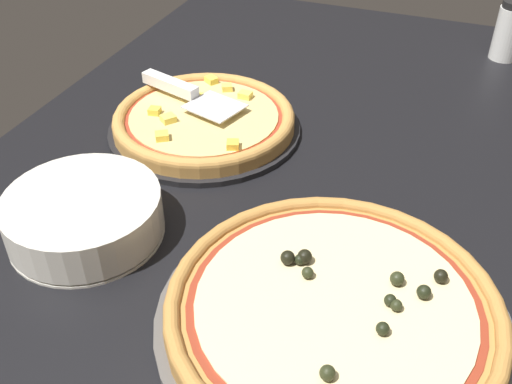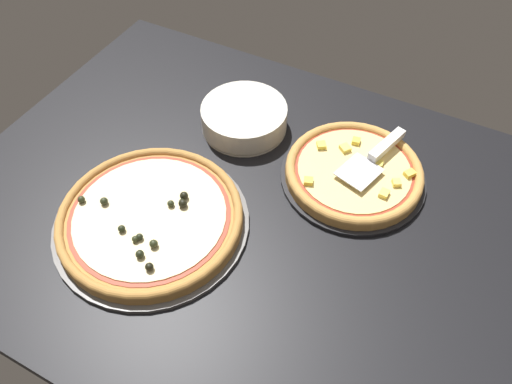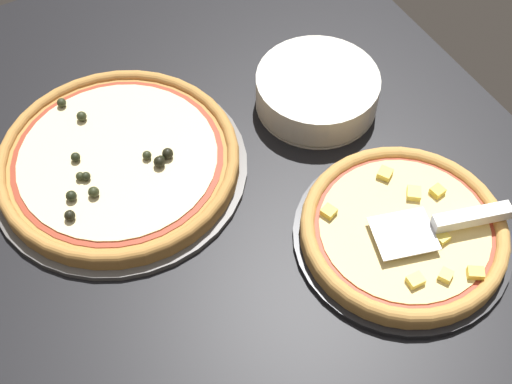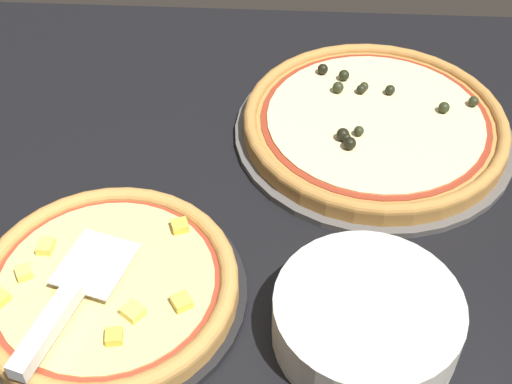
# 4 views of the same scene
# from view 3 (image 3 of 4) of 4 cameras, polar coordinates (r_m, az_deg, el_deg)

# --- Properties ---
(ground_plane) EXTENTS (1.51, 1.00, 0.04)m
(ground_plane) POSITION_cam_3_polar(r_m,az_deg,el_deg) (1.09, 1.52, -5.22)
(ground_plane) COLOR black
(pizza_pan_front) EXTENTS (0.33, 0.33, 0.01)m
(pizza_pan_front) POSITION_cam_3_polar(r_m,az_deg,el_deg) (1.11, 11.57, -3.56)
(pizza_pan_front) COLOR black
(pizza_pan_front) RESTS_ON ground_plane
(pizza_front) EXTENTS (0.31, 0.31, 0.03)m
(pizza_front) POSITION_cam_3_polar(r_m,az_deg,el_deg) (1.09, 11.75, -2.99)
(pizza_front) COLOR #C68E47
(pizza_front) RESTS_ON pizza_pan_front
(pizza_pan_back) EXTENTS (0.42, 0.42, 0.01)m
(pizza_pan_back) POSITION_cam_3_polar(r_m,az_deg,el_deg) (1.18, -10.80, 1.91)
(pizza_pan_back) COLOR #565451
(pizza_pan_back) RESTS_ON ground_plane
(pizza_back) EXTENTS (0.39, 0.39, 0.04)m
(pizza_back) POSITION_cam_3_polar(r_m,az_deg,el_deg) (1.17, -10.97, 2.54)
(pizza_back) COLOR #B77F3D
(pizza_back) RESTS_ON pizza_pan_back
(serving_spatula) EXTENTS (0.11, 0.21, 0.02)m
(serving_spatula) POSITION_cam_3_polar(r_m,az_deg,el_deg) (1.09, 15.70, -2.23)
(serving_spatula) COLOR silver
(serving_spatula) RESTS_ON pizza_front
(plate_stack) EXTENTS (0.21, 0.21, 0.06)m
(plate_stack) POSITION_cam_3_polar(r_m,az_deg,el_deg) (1.24, 4.91, 8.07)
(plate_stack) COLOR silver
(plate_stack) RESTS_ON ground_plane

